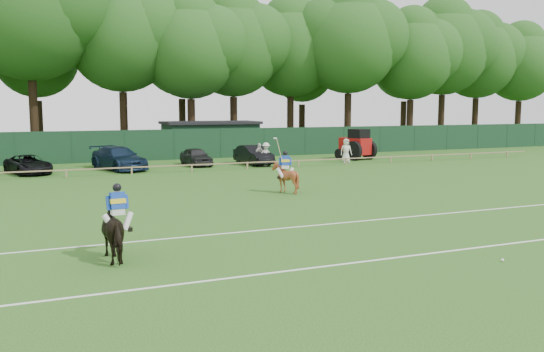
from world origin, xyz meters
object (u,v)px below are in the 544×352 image
horse_chestnut (285,177)px  suv_black (28,165)px  tractor (357,145)px  horse_dark (118,231)px  estate_black (254,155)px  spectator_left (266,154)px  polo_ball (502,260)px  utility_shed (210,138)px  spectator_right (346,151)px  spectator_mid (259,154)px  sedan_navy (119,158)px  hatch_grey (196,157)px

horse_chestnut → suv_black: 18.47m
horse_chestnut → tractor: size_ratio=0.46×
horse_dark → estate_black: 27.29m
spectator_left → polo_ball: bearing=-102.8°
utility_shed → estate_black: bearing=-86.6°
spectator_right → polo_ball: bearing=-99.6°
horse_chestnut → estate_black: horse_chestnut is taller
spectator_mid → tractor: bearing=-22.1°
estate_black → spectator_mid: size_ratio=2.67×
sedan_navy → estate_black: bearing=-19.6°
sedan_navy → hatch_grey: 5.69m
estate_black → spectator_right: spectator_right is taller
spectator_mid → polo_ball: spectator_mid is taller
polo_ball → suv_black: bearing=113.4°
horse_chestnut → utility_shed: 23.42m
estate_black → spectator_mid: bearing=-87.6°
spectator_left → spectator_right: 6.72m
suv_black → horse_chestnut: bearing=-67.2°
spectator_right → utility_shed: (-7.71, 10.75, 0.60)m
hatch_grey → tractor: (13.61, -0.28, 0.52)m
spectator_mid → spectator_right: bearing=-36.0°
horse_dark → spectator_mid: horse_dark is taller
horse_chestnut → spectator_mid: size_ratio=0.95×
hatch_grey → tractor: bearing=-4.6°
spectator_mid → utility_shed: bearing=62.5°
polo_ball → spectator_left: bearing=81.9°
horse_dark → polo_ball: (9.99, -4.51, -0.78)m
spectator_left → spectator_right: spectator_right is taller
estate_black → tractor: tractor is taller
suv_black → spectator_left: 16.21m
sedan_navy → hatch_grey: sedan_navy is taller
horse_dark → estate_black: horse_dark is taller
spectator_right → estate_black: bearing=-179.8°
horse_chestnut → utility_shed: size_ratio=0.19×
horse_chestnut → hatch_grey: bearing=-69.8°
hatch_grey → spectator_mid: spectator_mid is taller
spectator_right → horse_dark: bearing=-120.7°
sedan_navy → spectator_right: 17.16m
spectator_mid → spectator_right: (7.06, -0.61, 0.11)m
spectator_mid → utility_shed: size_ratio=0.20×
horse_dark → polo_ball: horse_dark is taller
horse_dark → estate_black: bearing=-125.1°
hatch_grey → polo_ball: bearing=-91.8°
estate_black → horse_chestnut: bearing=-108.9°
sedan_navy → utility_shed: utility_shed is taller
utility_shed → tractor: (9.92, -8.66, -0.35)m
horse_chestnut → horse_dark: bearing=63.5°
utility_shed → horse_chestnut: bearing=-97.7°
spectator_mid → utility_shed: (-0.65, 10.14, 0.71)m
sedan_navy → estate_black: sedan_navy is taller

